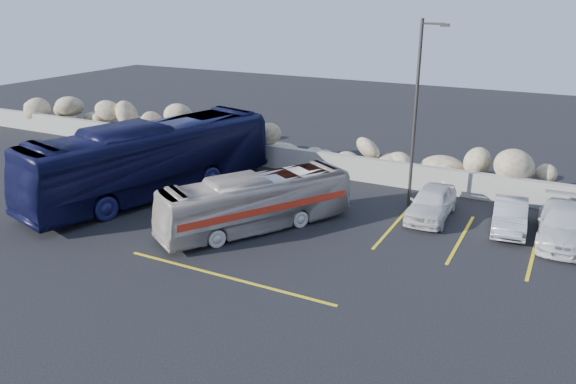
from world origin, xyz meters
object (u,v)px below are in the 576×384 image
at_px(lamppost, 417,111).
at_px(tour_coach, 152,159).
at_px(car_b, 510,215).
at_px(car_c, 564,225).
at_px(vintage_bus, 256,202).
at_px(car_a, 432,202).

xyz_separation_m(lamppost, tour_coach, (-11.13, -3.96, -2.58)).
bearing_deg(car_b, lamppost, 164.88).
bearing_deg(lamppost, tour_coach, -160.41).
relative_size(lamppost, car_c, 1.77).
distance_m(vintage_bus, car_b, 10.10).
relative_size(tour_coach, car_a, 3.13).
bearing_deg(vintage_bus, tour_coach, -160.33).
relative_size(lamppost, tour_coach, 0.65).
height_order(car_a, car_c, car_a).
distance_m(vintage_bus, tour_coach, 6.52).
bearing_deg(lamppost, vintage_bus, -132.19).
xyz_separation_m(lamppost, car_c, (6.17, -0.91, -3.64)).
relative_size(vintage_bus, car_a, 2.03).
bearing_deg(vintage_bus, car_b, 58.24).
xyz_separation_m(car_a, car_c, (5.02, -0.04, -0.02)).
xyz_separation_m(tour_coach, car_b, (15.35, 3.28, -1.12)).
bearing_deg(vintage_bus, car_c, 52.95).
distance_m(car_a, car_c, 5.02).
bearing_deg(tour_coach, car_a, 29.04).
distance_m(lamppost, tour_coach, 12.09).
xyz_separation_m(vintage_bus, car_b, (8.99, 4.58, -0.52)).
xyz_separation_m(tour_coach, car_a, (12.27, 3.09, -1.05)).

